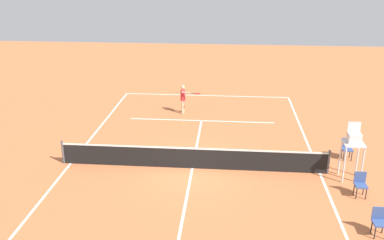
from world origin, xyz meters
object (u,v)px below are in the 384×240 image
at_px(player_serving, 184,97).
at_px(tennis_ball, 184,124).
at_px(courtside_chair_mid, 347,148).
at_px(umpire_chair, 353,143).
at_px(courtside_chair_near, 380,221).
at_px(courtside_chair_far, 360,183).

bearing_deg(player_serving, tennis_ball, 19.61).
distance_m(player_serving, courtside_chair_mid, 9.70).
xyz_separation_m(umpire_chair, courtside_chair_mid, (-0.36, -1.95, -1.07)).
bearing_deg(umpire_chair, courtside_chair_near, 89.28).
height_order(player_serving, tennis_ball, player_serving).
bearing_deg(courtside_chair_mid, umpire_chair, 79.45).
height_order(tennis_ball, courtside_chair_near, courtside_chair_near).
distance_m(umpire_chair, courtside_chair_far, 1.76).
bearing_deg(umpire_chair, courtside_chair_far, 91.48).
height_order(umpire_chair, courtside_chair_far, umpire_chair).
relative_size(player_serving, tennis_ball, 25.17).
bearing_deg(courtside_chair_near, courtside_chair_mid, -94.03).
height_order(umpire_chair, courtside_chair_mid, umpire_chair).
bearing_deg(player_serving, courtside_chair_near, 47.36).
relative_size(player_serving, umpire_chair, 0.71).
xyz_separation_m(courtside_chair_near, courtside_chair_far, (-0.08, -2.50, 0.00)).
height_order(tennis_ball, courtside_chair_mid, courtside_chair_mid).
relative_size(courtside_chair_near, courtside_chair_far, 1.00).
bearing_deg(courtside_chair_mid, tennis_ball, -25.48).
xyz_separation_m(courtside_chair_mid, courtside_chair_far, (0.33, 3.35, 0.00)).
distance_m(umpire_chair, courtside_chair_near, 4.04).
relative_size(courtside_chair_mid, courtside_chair_far, 1.00).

